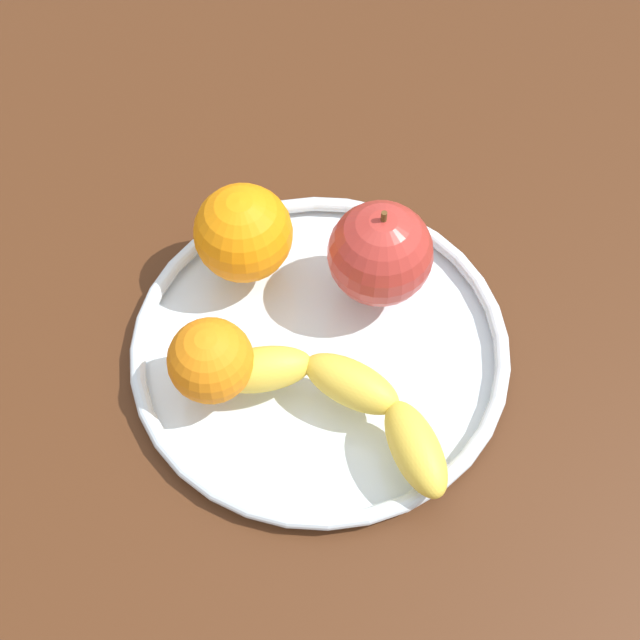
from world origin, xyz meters
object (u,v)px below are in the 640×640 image
fruit_bowl (320,347)px  apple (380,254)px  orange_back_left (211,361)px  orange_center (243,233)px  banana (336,399)px

fruit_bowl → apple: (-3.67, -5.94, 4.94)cm
fruit_bowl → orange_back_left: bearing=33.3°
apple → orange_center: bearing=-2.1°
banana → apple: 11.83cm
fruit_bowl → apple: 8.55cm
apple → fruit_bowl: bearing=58.3°
banana → orange_center: 15.10cm
banana → orange_back_left: orange_back_left is taller
banana → orange_center: (9.07, -11.87, 2.19)cm
fruit_bowl → banana: size_ratio=1.50×
orange_back_left → orange_center: orange_center is taller
orange_center → banana: bearing=127.4°
orange_back_left → apple: bearing=-135.5°
apple → orange_back_left: (10.80, 10.62, -0.93)cm
apple → banana: bearing=82.0°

